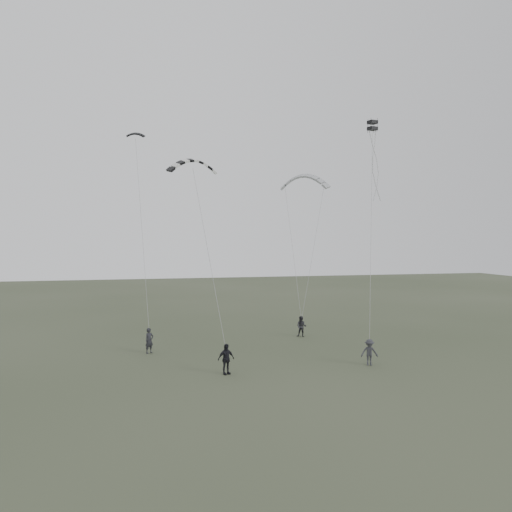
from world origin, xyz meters
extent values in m
plane|color=#37402A|center=(0.00, 0.00, 0.00)|extent=(140.00, 140.00, 0.00)
imported|color=black|center=(-6.38, 4.70, 0.88)|extent=(0.76, 0.71, 1.75)
imported|color=#25252A|center=(5.71, 7.79, 0.83)|extent=(1.02, 0.97, 1.67)
imported|color=black|center=(-2.13, -1.79, 0.90)|extent=(1.13, 0.75, 1.79)
imported|color=#2E2E33|center=(6.96, -1.81, 0.82)|extent=(1.19, 0.88, 1.64)
camera|label=1|loc=(-7.06, -30.29, 7.93)|focal=35.00mm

